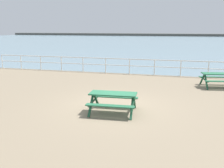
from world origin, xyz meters
TOP-DOWN VIEW (x-y plane):
  - ground_plane at (0.00, 0.00)m, footprint 30.00×24.00m
  - sea_band at (0.00, 52.75)m, footprint 142.00×90.00m
  - distant_shoreline at (0.00, 95.75)m, footprint 142.00×6.00m
  - seaward_railing at (0.00, 7.75)m, footprint 23.07×0.07m
  - picnic_table_near_left at (0.18, -0.78)m, footprint 1.90×1.65m
  - picnic_table_far_right at (4.71, 4.92)m, footprint 2.05×1.82m

SIDE VIEW (x-z plane):
  - ground_plane at x=0.00m, z-range -0.20..0.00m
  - sea_band at x=0.00m, z-range 0.00..0.00m
  - distant_shoreline at x=0.00m, z-range -0.90..0.90m
  - picnic_table_near_left at x=0.18m, z-range 0.19..0.98m
  - picnic_table_far_right at x=4.71m, z-range 0.19..0.98m
  - seaward_railing at x=0.00m, z-range 0.20..1.28m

